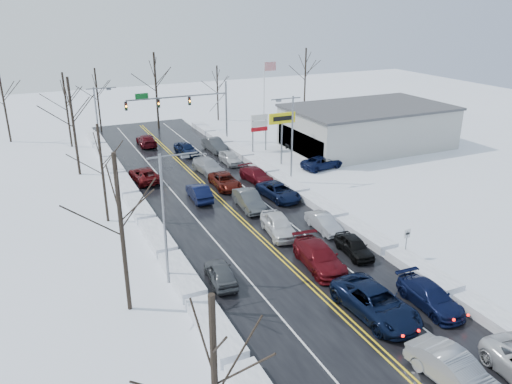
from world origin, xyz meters
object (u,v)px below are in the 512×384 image
tires_plus_sign (282,122)px  flagpole (265,91)px  dealership_building (367,126)px  oncoming_car_0 (200,200)px  traffic_signal_mast (189,104)px

tires_plus_sign → flagpole: bearing=71.6°
dealership_building → oncoming_car_0: 27.27m
dealership_building → oncoming_car_0: size_ratio=4.49×
tires_plus_sign → flagpole: 14.79m
traffic_signal_mast → tires_plus_sign: size_ratio=2.21×
traffic_signal_mast → flagpole: 11.90m
traffic_signal_mast → flagpole: flagpole is taller
traffic_signal_mast → tires_plus_sign: bearing=-59.5°
flagpole → oncoming_car_0: (-16.93, -20.62, -5.93)m
traffic_signal_mast → oncoming_car_0: 20.08m
dealership_building → flagpole: bearing=126.3°
traffic_signal_mast → oncoming_car_0: traffic_signal_mast is taller
tires_plus_sign → dealership_building: 13.82m
tires_plus_sign → flagpole: size_ratio=0.60×
flagpole → oncoming_car_0: bearing=-129.4°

